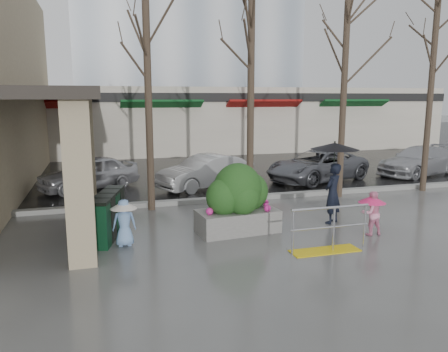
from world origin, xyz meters
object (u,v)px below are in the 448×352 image
tree_east (435,40)px  news_boxes (108,215)px  car_c (317,166)px  car_d (419,161)px  tree_west (147,38)px  tree_mideast (346,53)px  planter (238,199)px  car_b (206,172)px  child_pink (372,210)px  child_blue (124,218)px  handrail (328,235)px  car_a (89,173)px  woman (334,173)px  tree_midwest (251,37)px

tree_east → news_boxes: size_ratio=3.52×
tree_east → news_boxes: (-11.34, -2.43, -4.82)m
car_c → car_d: size_ratio=1.04×
news_boxes → car_d: (13.54, 5.28, 0.07)m
tree_west → car_c: 8.86m
tree_mideast → planter: 6.77m
car_d → news_boxes: bearing=-84.7°
car_b → car_c: same height
child_pink → child_blue: bearing=-5.6°
handrail → tree_east: (6.64, 4.80, 5.01)m
tree_mideast → planter: (-4.64, -2.86, -4.01)m
tree_east → car_a: 13.30m
tree_west → car_b: tree_west is taller
child_blue → car_c: bearing=-143.3°
planter → child_blue: bearing=-173.9°
child_blue → car_d: 14.50m
tree_mideast → news_boxes: (-7.84, -2.43, -4.30)m
woman → child_pink: 1.47m
car_a → car_c: 9.05m
tree_midwest → planter: (-1.34, -2.86, -4.38)m
car_a → car_d: bearing=60.6°
news_boxes → car_b: (3.71, 5.08, 0.07)m
car_d → child_pink: bearing=-62.2°
tree_west → child_pink: (5.00, -4.03, -4.44)m
woman → child_pink: bearing=75.3°
planter → tree_mideast: bearing=31.7°
car_a → car_b: size_ratio=0.97×
car_c → tree_west: bearing=-88.3°
tree_west → car_c: size_ratio=1.50×
child_pink → tree_mideast: bearing=-107.8°
car_b → child_blue: bearing=-53.1°
child_blue → tree_west: bearing=-107.2°
car_b → tree_west: bearing=-64.9°
car_a → car_b: same height
handrail → child_blue: size_ratio=1.70×
tree_mideast → car_b: tree_mideast is taller
woman → car_b: (-2.22, 5.48, -0.76)m
tree_east → car_b: tree_east is taller
planter → car_c: 7.74m
child_pink → planter: (-3.14, 1.17, 0.21)m
tree_west → woman: bearing=-31.7°
planter → news_boxes: bearing=172.3°
handrail → tree_west: 7.52m
tree_west → car_b: (2.37, 2.65, -4.45)m
child_blue → car_b: car_b is taller
tree_west → car_d: (12.19, 2.85, -4.45)m
tree_west → tree_mideast: tree_west is taller
tree_mideast → tree_east: (3.50, -0.00, 0.52)m
tree_mideast → car_c: 5.11m
tree_east → car_d: (2.19, 2.85, -4.75)m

